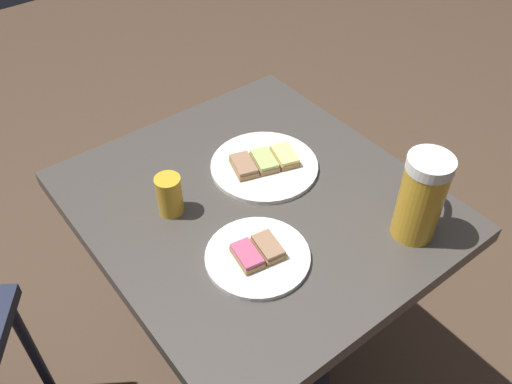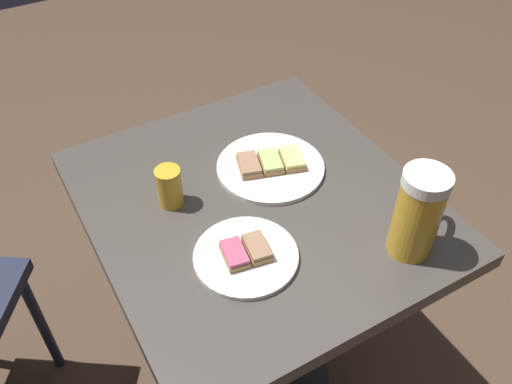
{
  "view_description": "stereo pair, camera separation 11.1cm",
  "coord_description": "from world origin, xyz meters",
  "px_view_note": "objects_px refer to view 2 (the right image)",
  "views": [
    {
      "loc": [
        0.49,
        0.64,
        1.54
      ],
      "look_at": [
        0.0,
        0.0,
        0.78
      ],
      "focal_mm": 38.27,
      "sensor_mm": 36.0,
      "label": 1
    },
    {
      "loc": [
        0.4,
        0.7,
        1.54
      ],
      "look_at": [
        0.0,
        0.0,
        0.78
      ],
      "focal_mm": 38.27,
      "sensor_mm": 36.0,
      "label": 2
    }
  ],
  "objects_px": {
    "beer_mug": "(419,211)",
    "plate_near": "(270,166)",
    "plate_far": "(246,255)",
    "beer_glass_small": "(169,187)"
  },
  "relations": [
    {
      "from": "beer_mug",
      "to": "plate_near",
      "type": "bearing_deg",
      "value": -70.58
    },
    {
      "from": "plate_near",
      "to": "beer_mug",
      "type": "bearing_deg",
      "value": 109.42
    },
    {
      "from": "plate_near",
      "to": "plate_far",
      "type": "xyz_separation_m",
      "value": [
        0.17,
        0.19,
        -0.0
      ]
    },
    {
      "from": "beer_mug",
      "to": "beer_glass_small",
      "type": "xyz_separation_m",
      "value": [
        0.34,
        -0.33,
        -0.05
      ]
    },
    {
      "from": "plate_far",
      "to": "beer_glass_small",
      "type": "bearing_deg",
      "value": -73.7
    },
    {
      "from": "plate_near",
      "to": "beer_mug",
      "type": "xyz_separation_m",
      "value": [
        -0.11,
        0.32,
        0.08
      ]
    },
    {
      "from": "beer_mug",
      "to": "beer_glass_small",
      "type": "relative_size",
      "value": 2.13
    },
    {
      "from": "plate_far",
      "to": "beer_mug",
      "type": "relative_size",
      "value": 1.07
    },
    {
      "from": "plate_near",
      "to": "beer_mug",
      "type": "relative_size",
      "value": 1.29
    },
    {
      "from": "plate_near",
      "to": "plate_far",
      "type": "bearing_deg",
      "value": 48.83
    }
  ]
}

